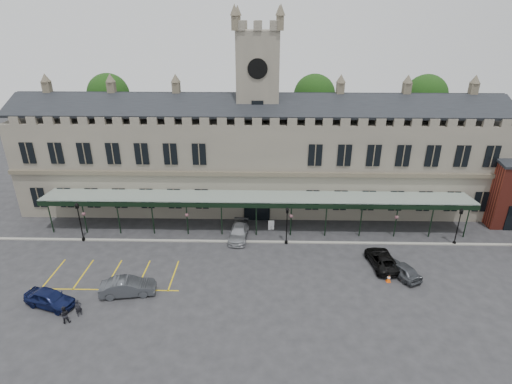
{
  "coord_description": "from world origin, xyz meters",
  "views": [
    {
      "loc": [
        0.91,
        -33.5,
        23.49
      ],
      "look_at": [
        0.0,
        6.0,
        6.0
      ],
      "focal_mm": 28.0,
      "sensor_mm": 36.0,
      "label": 1
    }
  ],
  "objects_px": {
    "station_building": "(258,158)",
    "lamp_post_right": "(459,223)",
    "person_a": "(78,308)",
    "car_taxi": "(239,232)",
    "person_b": "(64,315)",
    "car_left_a": "(50,298)",
    "car_right_a": "(402,269)",
    "lamp_post_mid": "(287,222)",
    "sign_board": "(271,225)",
    "lamp_post_left": "(79,218)",
    "traffic_cone": "(389,279)",
    "car_left_b": "(128,287)",
    "car_van": "(382,260)",
    "clock_tower": "(258,107)"
  },
  "relations": [
    {
      "from": "car_left_b",
      "to": "person_a",
      "type": "height_order",
      "value": "car_left_b"
    },
    {
      "from": "car_left_b",
      "to": "person_b",
      "type": "relative_size",
      "value": 3.05
    },
    {
      "from": "clock_tower",
      "to": "sign_board",
      "type": "relative_size",
      "value": 20.24
    },
    {
      "from": "car_taxi",
      "to": "lamp_post_mid",
      "type": "bearing_deg",
      "value": -7.05
    },
    {
      "from": "car_left_a",
      "to": "car_right_a",
      "type": "distance_m",
      "value": 32.71
    },
    {
      "from": "station_building",
      "to": "person_a",
      "type": "distance_m",
      "value": 27.77
    },
    {
      "from": "car_van",
      "to": "lamp_post_mid",
      "type": "bearing_deg",
      "value": -30.34
    },
    {
      "from": "lamp_post_left",
      "to": "traffic_cone",
      "type": "xyz_separation_m",
      "value": [
        32.6,
        -6.92,
        -2.52
      ]
    },
    {
      "from": "lamp_post_mid",
      "to": "car_left_a",
      "type": "relative_size",
      "value": 0.98
    },
    {
      "from": "traffic_cone",
      "to": "car_left_a",
      "type": "xyz_separation_m",
      "value": [
        -30.79,
        -4.19,
        0.44
      ]
    },
    {
      "from": "lamp_post_left",
      "to": "lamp_post_right",
      "type": "relative_size",
      "value": 1.07
    },
    {
      "from": "car_right_a",
      "to": "traffic_cone",
      "type": "bearing_deg",
      "value": 7.17
    },
    {
      "from": "lamp_post_right",
      "to": "traffic_cone",
      "type": "relative_size",
      "value": 6.26
    },
    {
      "from": "traffic_cone",
      "to": "car_left_b",
      "type": "distance_m",
      "value": 24.57
    },
    {
      "from": "car_taxi",
      "to": "person_b",
      "type": "distance_m",
      "value": 19.67
    },
    {
      "from": "car_taxi",
      "to": "car_left_a",
      "type": "bearing_deg",
      "value": -138.13
    },
    {
      "from": "car_left_b",
      "to": "lamp_post_left",
      "type": "bearing_deg",
      "value": 31.79
    },
    {
      "from": "lamp_post_right",
      "to": "person_a",
      "type": "relative_size",
      "value": 2.81
    },
    {
      "from": "car_taxi",
      "to": "sign_board",
      "type": "bearing_deg",
      "value": 32.9
    },
    {
      "from": "lamp_post_left",
      "to": "car_left_a",
      "type": "height_order",
      "value": "lamp_post_left"
    },
    {
      "from": "person_a",
      "to": "person_b",
      "type": "xyz_separation_m",
      "value": [
        -0.79,
        -0.91,
        0.01
      ]
    },
    {
      "from": "car_left_a",
      "to": "person_a",
      "type": "relative_size",
      "value": 2.89
    },
    {
      "from": "clock_tower",
      "to": "traffic_cone",
      "type": "relative_size",
      "value": 34.44
    },
    {
      "from": "car_left_a",
      "to": "car_van",
      "type": "bearing_deg",
      "value": -59.36
    },
    {
      "from": "lamp_post_right",
      "to": "car_right_a",
      "type": "distance_m",
      "value": 10.12
    },
    {
      "from": "clock_tower",
      "to": "car_right_a",
      "type": "bearing_deg",
      "value": -48.83
    },
    {
      "from": "lamp_post_left",
      "to": "car_taxi",
      "type": "distance_m",
      "value": 17.82
    },
    {
      "from": "car_left_a",
      "to": "person_b",
      "type": "height_order",
      "value": "person_b"
    },
    {
      "from": "person_b",
      "to": "clock_tower",
      "type": "bearing_deg",
      "value": -145.05
    },
    {
      "from": "lamp_post_mid",
      "to": "car_taxi",
      "type": "height_order",
      "value": "lamp_post_mid"
    },
    {
      "from": "lamp_post_mid",
      "to": "person_a",
      "type": "distance_m",
      "value": 22.01
    },
    {
      "from": "car_left_a",
      "to": "person_b",
      "type": "relative_size",
      "value": 2.86
    },
    {
      "from": "station_building",
      "to": "lamp_post_right",
      "type": "relative_size",
      "value": 13.32
    },
    {
      "from": "station_building",
      "to": "lamp_post_left",
      "type": "bearing_deg",
      "value": -151.85
    },
    {
      "from": "station_building",
      "to": "lamp_post_right",
      "type": "distance_m",
      "value": 24.83
    },
    {
      "from": "station_building",
      "to": "sign_board",
      "type": "bearing_deg",
      "value": -76.78
    },
    {
      "from": "station_building",
      "to": "lamp_post_mid",
      "type": "distance_m",
      "value": 11.75
    },
    {
      "from": "station_building",
      "to": "lamp_post_right",
      "type": "bearing_deg",
      "value": -24.85
    },
    {
      "from": "sign_board",
      "to": "car_right_a",
      "type": "xyz_separation_m",
      "value": [
        12.7,
        -8.97,
        0.12
      ]
    },
    {
      "from": "lamp_post_left",
      "to": "car_van",
      "type": "distance_m",
      "value": 32.99
    },
    {
      "from": "car_left_a",
      "to": "car_taxi",
      "type": "xyz_separation_m",
      "value": [
        15.86,
        12.14,
        -0.07
      ]
    },
    {
      "from": "lamp_post_left",
      "to": "lamp_post_mid",
      "type": "relative_size",
      "value": 1.06
    },
    {
      "from": "lamp_post_left",
      "to": "traffic_cone",
      "type": "height_order",
      "value": "lamp_post_left"
    },
    {
      "from": "traffic_cone",
      "to": "car_left_b",
      "type": "xyz_separation_m",
      "value": [
        -24.45,
        -2.45,
        0.46
      ]
    },
    {
      "from": "lamp_post_right",
      "to": "station_building",
      "type": "bearing_deg",
      "value": 155.15
    },
    {
      "from": "car_van",
      "to": "car_left_b",
      "type": "bearing_deg",
      "value": 4.89
    },
    {
      "from": "sign_board",
      "to": "car_taxi",
      "type": "relative_size",
      "value": 0.25
    },
    {
      "from": "car_taxi",
      "to": "person_a",
      "type": "distance_m",
      "value": 18.47
    },
    {
      "from": "car_right_a",
      "to": "station_building",
      "type": "bearing_deg",
      "value": -75.01
    },
    {
      "from": "car_taxi",
      "to": "person_b",
      "type": "height_order",
      "value": "person_b"
    }
  ]
}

